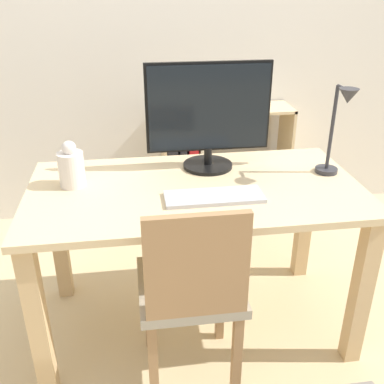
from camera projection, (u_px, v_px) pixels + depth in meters
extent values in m
plane|color=#CCB284|center=(195.00, 321.00, 2.21)|extent=(10.00, 10.00, 0.00)
cube|color=silver|center=(166.00, 18.00, 2.74)|extent=(8.00, 0.05, 2.60)
cube|color=#D8BC8C|center=(195.00, 190.00, 1.90)|extent=(1.41, 0.75, 0.03)
cube|color=tan|center=(38.00, 324.00, 1.69)|extent=(0.07, 0.07, 0.70)
cube|color=tan|center=(361.00, 293.00, 1.86)|extent=(0.07, 0.07, 0.70)
cube|color=tan|center=(59.00, 236.00, 2.26)|extent=(0.07, 0.07, 0.70)
cube|color=tan|center=(305.00, 218.00, 2.43)|extent=(0.07, 0.07, 0.70)
cylinder|color=black|center=(208.00, 165.00, 2.09)|extent=(0.23, 0.23, 0.02)
cylinder|color=black|center=(208.00, 156.00, 2.07)|extent=(0.04, 0.04, 0.08)
cube|color=black|center=(208.00, 107.00, 1.97)|extent=(0.56, 0.02, 0.40)
cube|color=black|center=(209.00, 108.00, 1.97)|extent=(0.53, 0.03, 0.37)
cube|color=#B2B2B7|center=(214.00, 197.00, 1.79)|extent=(0.39, 0.14, 0.02)
cylinder|color=silver|center=(72.00, 169.00, 1.87)|extent=(0.11, 0.11, 0.15)
sphere|color=silver|center=(69.00, 148.00, 1.83)|extent=(0.06, 0.06, 0.06)
cylinder|color=#2D2D33|center=(326.00, 170.00, 2.03)|extent=(0.10, 0.10, 0.02)
cylinder|color=#2D2D33|center=(332.00, 128.00, 1.94)|extent=(0.02, 0.02, 0.37)
cylinder|color=#2D2D33|center=(343.00, 88.00, 1.82)|extent=(0.01, 0.10, 0.01)
cone|color=#2D2D33|center=(348.00, 96.00, 1.78)|extent=(0.08, 0.08, 0.06)
cube|color=#9E937F|center=(190.00, 286.00, 1.77)|extent=(0.40, 0.40, 0.04)
cube|color=#9E754C|center=(197.00, 267.00, 1.50)|extent=(0.36, 0.03, 0.40)
cube|color=#9E754C|center=(153.00, 365.00, 1.70)|extent=(0.04, 0.04, 0.42)
cube|color=#9E754C|center=(237.00, 355.00, 1.74)|extent=(0.04, 0.04, 0.42)
cube|color=#9E754C|center=(149.00, 308.00, 1.99)|extent=(0.04, 0.04, 0.42)
cube|color=#9E754C|center=(220.00, 301.00, 2.03)|extent=(0.04, 0.04, 0.42)
cube|color=#D8BC8C|center=(164.00, 167.00, 2.98)|extent=(0.02, 0.28, 0.77)
cube|color=#D8BC8C|center=(284.00, 161.00, 3.09)|extent=(0.02, 0.28, 0.77)
cube|color=#D8BC8C|center=(223.00, 213.00, 3.20)|extent=(0.84, 0.28, 0.02)
cube|color=#D8BC8C|center=(227.00, 109.00, 2.87)|extent=(0.84, 0.28, 0.02)
cube|color=#D8BC8C|center=(225.00, 164.00, 3.03)|extent=(0.81, 0.28, 0.02)
cube|color=red|center=(172.00, 202.00, 3.10)|extent=(0.05, 0.24, 0.21)
cube|color=#2D7F38|center=(181.00, 198.00, 3.10)|extent=(0.06, 0.24, 0.27)
cube|color=#2D7F38|center=(192.00, 199.00, 3.11)|extent=(0.07, 0.24, 0.24)
cube|color=navy|center=(200.00, 197.00, 3.11)|extent=(0.04, 0.24, 0.27)
cube|color=#2D7F38|center=(207.00, 196.00, 3.12)|extent=(0.04, 0.24, 0.27)
cube|color=beige|center=(216.00, 193.00, 3.12)|extent=(0.06, 0.24, 0.30)
cube|color=black|center=(172.00, 144.00, 2.92)|extent=(0.07, 0.24, 0.30)
cube|color=black|center=(182.00, 146.00, 2.93)|extent=(0.04, 0.24, 0.27)
cube|color=red|center=(192.00, 143.00, 2.93)|extent=(0.06, 0.24, 0.31)
cube|color=beige|center=(201.00, 142.00, 2.94)|extent=(0.04, 0.24, 0.31)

